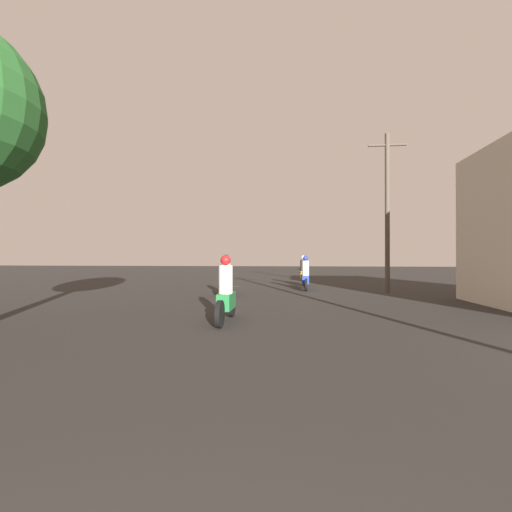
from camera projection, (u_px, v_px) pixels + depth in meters
motorcycle_green at (226, 295)px, 7.95m from camera, size 0.60×1.99×1.56m
motorcycle_black at (226, 279)px, 13.38m from camera, size 0.60×1.99×1.62m
motorcycle_blue at (305, 276)px, 15.90m from camera, size 0.60×1.96×1.59m
motorcycle_yellow at (303, 273)px, 18.60m from camera, size 0.60×1.96×1.62m
utility_pole_far at (387, 209)px, 14.81m from camera, size 1.60×0.20×6.88m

